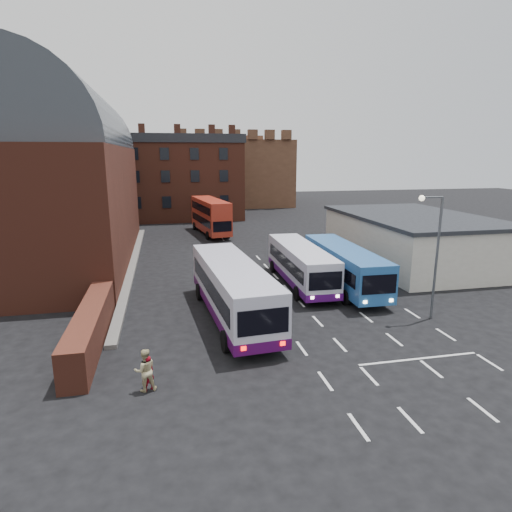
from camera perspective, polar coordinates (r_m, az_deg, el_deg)
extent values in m
plane|color=black|center=(22.35, 5.46, -11.31)|extent=(180.00, 180.00, 0.00)
cube|color=#602B1E|center=(41.61, -24.95, 6.14)|extent=(12.00, 28.00, 10.00)
cylinder|color=#1E2328|center=(41.40, -25.64, 13.00)|extent=(12.00, 26.00, 12.00)
cube|color=#602B1E|center=(23.27, -21.18, -8.76)|extent=(1.20, 10.00, 1.80)
cube|color=beige|center=(40.21, 20.14, 2.02)|extent=(10.00, 16.00, 4.00)
cube|color=#282B30|center=(39.89, 20.38, 4.98)|extent=(10.40, 16.40, 0.30)
cube|color=brown|center=(65.46, -11.97, 9.67)|extent=(22.00, 10.00, 11.00)
cube|color=brown|center=(86.29, -3.94, 11.05)|extent=(22.00, 22.00, 12.00)
cube|color=silver|center=(24.69, -3.17, -4.13)|extent=(3.61, 12.11, 2.71)
cube|color=black|center=(24.64, -3.18, -3.77)|extent=(3.58, 10.92, 0.98)
cylinder|color=black|center=(28.42, -7.58, -4.75)|extent=(0.39, 1.11, 1.09)
cylinder|color=black|center=(21.03, -4.08, -11.28)|extent=(0.39, 1.11, 1.09)
cylinder|color=black|center=(28.92, -2.25, -4.31)|extent=(0.39, 1.11, 1.09)
cylinder|color=black|center=(21.71, 3.04, -10.46)|extent=(0.39, 1.11, 1.09)
cube|color=silver|center=(31.26, 5.97, -0.88)|extent=(2.63, 10.58, 2.39)
cube|color=black|center=(31.22, 5.97, -0.62)|extent=(2.66, 9.38, 0.86)
cylinder|color=black|center=(28.91, 10.09, -4.66)|extent=(0.29, 0.96, 0.96)
cylinder|color=black|center=(35.35, 6.05, -1.22)|extent=(0.29, 0.96, 0.96)
cylinder|color=black|center=(28.17, 5.52, -4.99)|extent=(0.29, 0.96, 0.96)
cylinder|color=black|center=(34.75, 2.27, -1.41)|extent=(0.29, 0.96, 0.96)
cube|color=#255A9D|center=(31.00, 11.66, -1.12)|extent=(2.70, 10.85, 2.45)
cube|color=black|center=(30.97, 11.67, -0.86)|extent=(2.73, 9.65, 0.88)
cylinder|color=black|center=(28.86, 16.38, -5.01)|extent=(0.30, 0.99, 0.98)
cylinder|color=black|center=(35.19, 11.07, -1.44)|extent=(0.30, 0.99, 0.98)
cylinder|color=black|center=(27.85, 11.86, -5.41)|extent=(0.30, 0.99, 0.98)
cylinder|color=black|center=(34.37, 7.26, -1.65)|extent=(0.30, 0.99, 0.98)
cube|color=#B22F1E|center=(51.79, -6.10, 5.48)|extent=(3.83, 10.69, 3.71)
cube|color=black|center=(51.87, -6.09, 4.90)|extent=(3.72, 9.52, 0.86)
cylinder|color=black|center=(49.22, -3.75, 2.93)|extent=(0.40, 0.98, 0.95)
cylinder|color=black|center=(55.91, -5.80, 4.13)|extent=(0.40, 0.98, 0.95)
cylinder|color=black|center=(48.61, -6.44, 2.74)|extent=(0.40, 0.98, 0.95)
cylinder|color=black|center=(55.38, -8.19, 3.98)|extent=(0.40, 0.98, 0.95)
cylinder|color=#4F5358|center=(26.18, 22.93, -0.47)|extent=(0.14, 0.14, 7.06)
cylinder|color=#4F5358|center=(25.31, 22.46, 7.26)|extent=(1.24, 0.14, 0.09)
sphere|color=#FFF2CC|center=(24.99, 21.24, 7.20)|extent=(0.32, 0.32, 0.32)
imported|color=maroon|center=(18.28, -14.24, -14.93)|extent=(0.66, 0.60, 1.51)
imported|color=tan|center=(18.25, -14.57, -14.52)|extent=(0.97, 0.82, 1.79)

